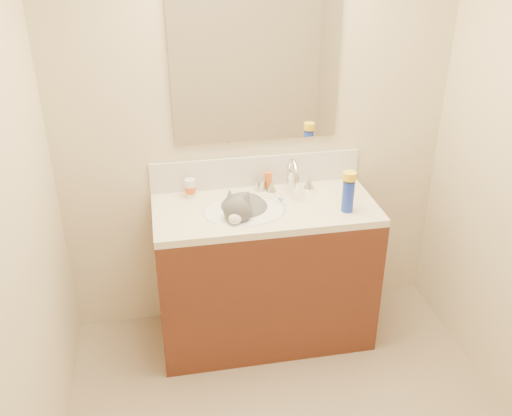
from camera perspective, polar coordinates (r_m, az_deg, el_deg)
name	(u,v)px	position (r m, az deg, el deg)	size (l,w,h in m)	color
room_shell	(325,172)	(1.93, 6.89, 3.63)	(2.24, 2.54, 2.52)	beige
vanity_cabinet	(265,276)	(3.29, 0.87, -6.79)	(1.20, 0.55, 0.82)	#4F2315
counter_slab	(265,209)	(3.06, 0.93, -0.14)	(1.20, 0.55, 0.04)	beige
basin	(244,222)	(3.04, -1.18, -1.43)	(0.45, 0.36, 0.14)	white
faucet	(292,178)	(3.17, 3.63, 2.97)	(0.28, 0.20, 0.21)	silver
cat	(243,213)	(3.05, -1.28, -0.54)	(0.39, 0.43, 0.32)	#4D4A4D
backsplash	(256,171)	(3.25, 0.01, 3.70)	(1.20, 0.02, 0.18)	beige
mirror	(256,68)	(3.06, 0.01, 13.86)	(0.90, 0.02, 0.80)	white
pill_bottle	(190,188)	(3.15, -6.60, 1.98)	(0.06, 0.06, 0.11)	silver
pill_label	(190,189)	(3.16, -6.59, 1.85)	(0.06, 0.06, 0.04)	#D25523
silver_jar	(260,185)	(3.22, 0.43, 2.30)	(0.06, 0.06, 0.06)	#B7B7BC
amber_bottle	(268,180)	(3.23, 1.23, 2.77)	(0.04, 0.04, 0.10)	#D65A19
toothbrush	(281,200)	(3.11, 2.54, 0.80)	(0.01, 0.13, 0.01)	silver
toothbrush_head	(281,199)	(3.11, 2.54, 0.86)	(0.02, 0.03, 0.02)	#678BDB
spray_can	(348,196)	(3.01, 9.18, 1.17)	(0.06, 0.06, 0.17)	#1A33B7
spray_cap	(350,176)	(2.96, 9.35, 3.18)	(0.07, 0.07, 0.04)	yellow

